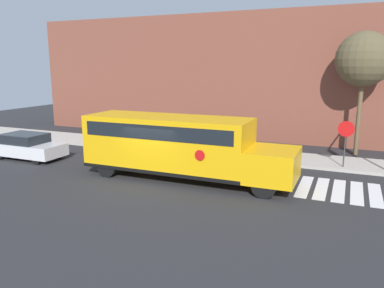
# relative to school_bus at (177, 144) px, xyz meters

# --- Properties ---
(ground_plane) EXTENTS (60.00, 60.00, 0.00)m
(ground_plane) POSITION_rel_school_bus_xyz_m (-0.79, -0.92, -1.65)
(ground_plane) COLOR #28282B
(sidewalk_strip) EXTENTS (44.00, 3.00, 0.15)m
(sidewalk_strip) POSITION_rel_school_bus_xyz_m (-0.79, 5.58, -1.57)
(sidewalk_strip) COLOR #B2ADA3
(sidewalk_strip) RESTS_ON ground
(building_backdrop) EXTENTS (32.00, 4.00, 8.78)m
(building_backdrop) POSITION_rel_school_bus_xyz_m (-0.79, 12.08, 2.74)
(building_backdrop) COLOR brown
(building_backdrop) RESTS_ON ground
(crosswalk_stripes) EXTENTS (5.40, 3.20, 0.01)m
(crosswalk_stripes) POSITION_rel_school_bus_xyz_m (8.08, 1.08, -1.65)
(crosswalk_stripes) COLOR white
(crosswalk_stripes) RESTS_ON ground
(school_bus) EXTENTS (9.78, 2.57, 2.88)m
(school_bus) POSITION_rel_school_bus_xyz_m (0.00, 0.00, 0.00)
(school_bus) COLOR #EAA80F
(school_bus) RESTS_ON ground
(parked_car) EXTENTS (4.15, 1.86, 1.41)m
(parked_car) POSITION_rel_school_bus_xyz_m (-9.45, 0.15, -0.94)
(parked_car) COLOR silver
(parked_car) RESTS_ON ground
(stop_sign) EXTENTS (0.79, 0.10, 2.49)m
(stop_sign) POSITION_rel_school_bus_xyz_m (7.09, 4.59, 0.03)
(stop_sign) COLOR #38383A
(stop_sign) RESTS_ON ground
(tree_near_sidewalk) EXTENTS (3.12, 3.12, 7.09)m
(tree_near_sidewalk) POSITION_rel_school_bus_xyz_m (7.68, 8.49, 3.85)
(tree_near_sidewalk) COLOR brown
(tree_near_sidewalk) RESTS_ON ground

